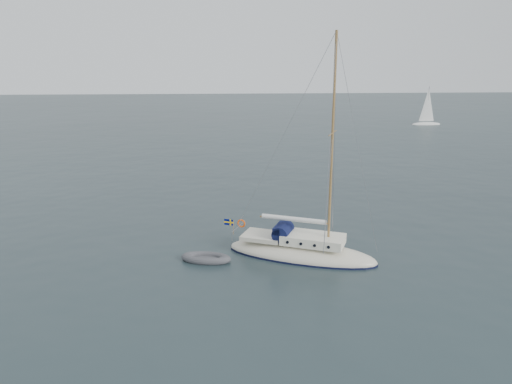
{
  "coord_description": "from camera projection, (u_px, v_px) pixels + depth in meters",
  "views": [
    {
      "loc": [
        -3.7,
        -27.49,
        11.7
      ],
      "look_at": [
        -1.71,
        0.0,
        4.34
      ],
      "focal_mm": 35.0,
      "sensor_mm": 36.0,
      "label": 1
    }
  ],
  "objects": [
    {
      "name": "ground",
      "position": [
        285.0,
        262.0,
        29.77
      ],
      "size": [
        300.0,
        300.0,
        0.0
      ],
      "primitive_type": "plane",
      "color": "black",
      "rests_on": "ground"
    },
    {
      "name": "dinghy",
      "position": [
        206.0,
        258.0,
        29.78
      ],
      "size": [
        3.05,
        1.38,
        0.44
      ],
      "rotation": [
        0.0,
        0.0,
        -0.25
      ],
      "color": "#434447",
      "rests_on": "ground"
    },
    {
      "name": "distant_yacht_b",
      "position": [
        427.0,
        108.0,
        90.92
      ],
      "size": [
        5.53,
        2.95,
        7.33
      ],
      "rotation": [
        0.0,
        0.0,
        0.09
      ],
      "color": "silver",
      "rests_on": "ground"
    },
    {
      "name": "sailboat",
      "position": [
        302.0,
        240.0,
        30.26
      ],
      "size": [
        9.7,
        2.91,
        13.82
      ],
      "rotation": [
        0.0,
        0.0,
        -0.41
      ],
      "color": "beige",
      "rests_on": "ground"
    }
  ]
}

